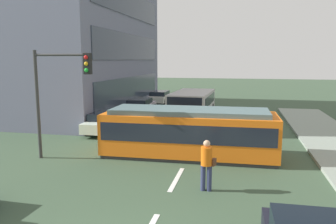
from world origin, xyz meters
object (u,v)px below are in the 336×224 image
object	(u,v)px
city_bus	(192,103)
traffic_light_mast	(59,84)
parked_sedan_mid	(110,121)
streetcar_tram	(189,132)
parked_sedan_far	(139,106)
pedestrian_crossing	(207,162)
parked_sedan_furthest	(159,97)

from	to	relation	value
city_bus	traffic_light_mast	bearing A→B (deg)	-109.96
parked_sedan_mid	traffic_light_mast	bearing A→B (deg)	-88.50
streetcar_tram	parked_sedan_far	xyz separation A→B (m)	(-5.52, 10.48, -0.45)
streetcar_tram	parked_sedan_far	world-z (taller)	streetcar_tram
city_bus	traffic_light_mast	xyz separation A→B (m)	(-3.95, -10.89, 2.11)
streetcar_tram	parked_sedan_far	size ratio (longest dim) A/B	1.85
parked_sedan_far	pedestrian_crossing	bearing A→B (deg)	-64.96
city_bus	parked_sedan_far	world-z (taller)	city_bus
parked_sedan_far	parked_sedan_furthest	bearing A→B (deg)	89.94
pedestrian_crossing	traffic_light_mast	size ratio (longest dim) A/B	0.37
city_bus	pedestrian_crossing	distance (m)	13.22
city_bus	traffic_light_mast	distance (m)	11.77
parked_sedan_mid	parked_sedan_furthest	bearing A→B (deg)	91.00
city_bus	parked_sedan_furthest	size ratio (longest dim) A/B	1.42
city_bus	parked_sedan_far	xyz separation A→B (m)	(-4.34, 1.30, -0.48)
parked_sedan_far	parked_sedan_furthest	size ratio (longest dim) A/B	1.00
city_bus	pedestrian_crossing	size ratio (longest dim) A/B	3.43
parked_sedan_far	traffic_light_mast	distance (m)	12.46
streetcar_tram	parked_sedan_furthest	bearing A→B (deg)	108.05
streetcar_tram	traffic_light_mast	xyz separation A→B (m)	(-5.14, -1.70, 2.13)
parked_sedan_mid	parked_sedan_far	distance (m)	6.53
pedestrian_crossing	parked_sedan_far	world-z (taller)	pedestrian_crossing
streetcar_tram	city_bus	size ratio (longest dim) A/B	1.31
pedestrian_crossing	parked_sedan_mid	world-z (taller)	pedestrian_crossing
pedestrian_crossing	parked_sedan_mid	bearing A→B (deg)	129.64
parked_sedan_far	parked_sedan_furthest	world-z (taller)	same
parked_sedan_mid	traffic_light_mast	world-z (taller)	traffic_light_mast
parked_sedan_furthest	traffic_light_mast	size ratio (longest dim) A/B	0.88
streetcar_tram	pedestrian_crossing	distance (m)	4.00
pedestrian_crossing	parked_sedan_furthest	distance (m)	21.80
city_bus	pedestrian_crossing	xyz separation A→B (m)	(2.35, -13.01, -0.16)
streetcar_tram	city_bus	xyz separation A→B (m)	(-1.19, 9.19, 0.03)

